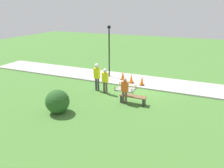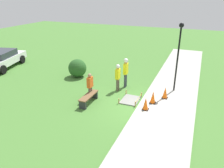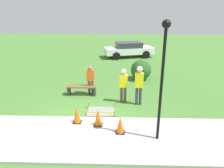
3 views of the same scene
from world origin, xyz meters
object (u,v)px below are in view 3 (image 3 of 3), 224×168
at_px(bystander_in_orange_shirt, 91,79).
at_px(lamppost_near, 163,66).
at_px(traffic_cone_sidewalk_edge, 120,125).
at_px(worker_assistant, 123,83).
at_px(park_bench, 82,89).
at_px(traffic_cone_far_patch, 98,117).
at_px(worker_supervisor, 139,82).
at_px(parked_car_white, 129,49).
at_px(traffic_cone_near_patch, 77,115).

relative_size(bystander_in_orange_shirt, lamppost_near, 0.39).
bearing_deg(bystander_in_orange_shirt, lamppost_near, -56.03).
height_order(traffic_cone_sidewalk_edge, worker_assistant, worker_assistant).
xyz_separation_m(park_bench, lamppost_near, (3.43, -4.23, 2.43)).
distance_m(park_bench, lamppost_near, 5.97).
xyz_separation_m(traffic_cone_far_patch, worker_supervisor, (1.78, 2.22, 0.75)).
relative_size(traffic_cone_sidewalk_edge, parked_car_white, 0.14).
bearing_deg(traffic_cone_far_patch, worker_supervisor, 51.27).
relative_size(worker_assistant, parked_car_white, 0.36).
bearing_deg(traffic_cone_far_patch, lamppost_near, -21.23).
xyz_separation_m(worker_assistant, bystander_in_orange_shirt, (-1.77, 1.03, -0.14)).
bearing_deg(traffic_cone_sidewalk_edge, worker_supervisor, 71.77).
distance_m(traffic_cone_near_patch, park_bench, 3.19).
relative_size(traffic_cone_far_patch, park_bench, 0.45).
height_order(worker_supervisor, lamppost_near, lamppost_near).
bearing_deg(lamppost_near, parked_car_white, 92.04).
distance_m(traffic_cone_sidewalk_edge, worker_supervisor, 2.99).
relative_size(park_bench, lamppost_near, 0.39).
bearing_deg(lamppost_near, worker_supervisor, 98.03).
bearing_deg(parked_car_white, worker_assistant, -107.79).
xyz_separation_m(traffic_cone_near_patch, parked_car_white, (2.61, 12.72, 0.32)).
relative_size(worker_supervisor, worker_assistant, 1.12).
bearing_deg(traffic_cone_far_patch, bystander_in_orange_shirt, 101.69).
xyz_separation_m(park_bench, bystander_in_orange_shirt, (0.49, 0.14, 0.54)).
bearing_deg(traffic_cone_near_patch, bystander_in_orange_shirt, 87.34).
bearing_deg(parked_car_white, lamppost_near, -101.97).
distance_m(worker_supervisor, parked_car_white, 10.69).
bearing_deg(bystander_in_orange_shirt, traffic_cone_near_patch, -92.66).
height_order(traffic_cone_near_patch, worker_supervisor, worker_supervisor).
bearing_deg(park_bench, bystander_in_orange_shirt, 16.54).
height_order(traffic_cone_near_patch, traffic_cone_far_patch, traffic_cone_far_patch).
height_order(traffic_cone_near_patch, parked_car_white, parked_car_white).
bearing_deg(worker_supervisor, lamppost_near, -81.97).
distance_m(traffic_cone_near_patch, lamppost_near, 4.03).
distance_m(traffic_cone_far_patch, worker_supervisor, 2.95).
height_order(traffic_cone_sidewalk_edge, bystander_in_orange_shirt, bystander_in_orange_shirt).
bearing_deg(worker_assistant, traffic_cone_far_patch, -112.71).
relative_size(traffic_cone_far_patch, lamppost_near, 0.17).
bearing_deg(park_bench, traffic_cone_near_patch, -84.01).
bearing_deg(lamppost_near, traffic_cone_sidewalk_edge, 165.59).
bearing_deg(lamppost_near, worker_assistant, 109.43).
bearing_deg(parked_car_white, park_bench, -121.15).
bearing_deg(worker_supervisor, parked_car_white, 90.29).
relative_size(traffic_cone_far_patch, parked_car_white, 0.15).
height_order(worker_supervisor, parked_car_white, worker_supervisor).
height_order(traffic_cone_far_patch, parked_car_white, parked_car_white).
xyz_separation_m(traffic_cone_sidewalk_edge, worker_supervisor, (0.90, 2.74, 0.77)).
distance_m(park_bench, parked_car_white, 10.00).
bearing_deg(traffic_cone_near_patch, lamppost_near, -18.73).
relative_size(park_bench, bystander_in_orange_shirt, 1.00).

